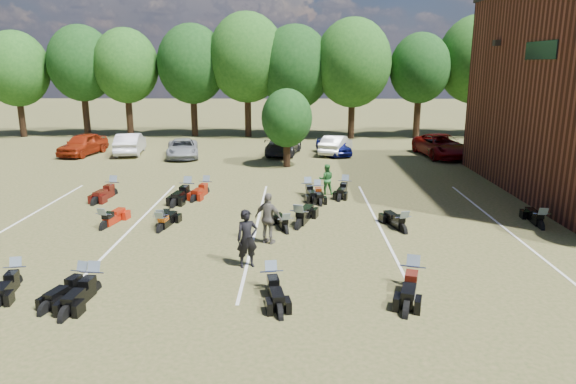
{
  "coord_description": "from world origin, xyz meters",
  "views": [
    {
      "loc": [
        -1.39,
        -16.84,
        6.45
      ],
      "look_at": [
        -1.73,
        4.0,
        1.2
      ],
      "focal_mm": 32.0,
      "sensor_mm": 36.0,
      "label": 1
    }
  ],
  "objects_px": {
    "motorcycle_3": "(272,290)",
    "motorcycle_14": "(113,195)",
    "motorcycle_7": "(104,229)",
    "car_0": "(83,144)",
    "person_black": "(247,239)",
    "motorcycle_0": "(82,289)",
    "person_green": "(326,179)",
    "car_4": "(334,146)",
    "person_grey": "(269,218)"
  },
  "relations": [
    {
      "from": "motorcycle_3",
      "to": "motorcycle_7",
      "type": "height_order",
      "value": "same"
    },
    {
      "from": "car_0",
      "to": "car_4",
      "type": "distance_m",
      "value": 18.05
    },
    {
      "from": "person_green",
      "to": "motorcycle_7",
      "type": "bearing_deg",
      "value": 30.45
    },
    {
      "from": "motorcycle_0",
      "to": "motorcycle_3",
      "type": "relative_size",
      "value": 0.95
    },
    {
      "from": "person_grey",
      "to": "motorcycle_14",
      "type": "xyz_separation_m",
      "value": [
        -8.2,
        6.95,
        -0.95
      ]
    },
    {
      "from": "car_0",
      "to": "car_4",
      "type": "bearing_deg",
      "value": 11.17
    },
    {
      "from": "motorcycle_14",
      "to": "car_0",
      "type": "bearing_deg",
      "value": 126.25
    },
    {
      "from": "car_0",
      "to": "motorcycle_0",
      "type": "distance_m",
      "value": 24.34
    },
    {
      "from": "car_4",
      "to": "person_green",
      "type": "distance_m",
      "value": 11.59
    },
    {
      "from": "person_black",
      "to": "car_0",
      "type": "bearing_deg",
      "value": 103.32
    },
    {
      "from": "person_green",
      "to": "motorcycle_0",
      "type": "relative_size",
      "value": 0.74
    },
    {
      "from": "person_black",
      "to": "person_green",
      "type": "distance_m",
      "value": 10.06
    },
    {
      "from": "person_black",
      "to": "motorcycle_14",
      "type": "bearing_deg",
      "value": 109.37
    },
    {
      "from": "person_grey",
      "to": "motorcycle_7",
      "type": "bearing_deg",
      "value": 13.04
    },
    {
      "from": "motorcycle_0",
      "to": "motorcycle_14",
      "type": "xyz_separation_m",
      "value": [
        -2.93,
        11.02,
        0.0
      ]
    },
    {
      "from": "motorcycle_0",
      "to": "motorcycle_7",
      "type": "distance_m",
      "value": 5.85
    },
    {
      "from": "car_0",
      "to": "person_green",
      "type": "xyz_separation_m",
      "value": [
        16.88,
        -11.16,
        -0.0
      ]
    },
    {
      "from": "person_black",
      "to": "motorcycle_3",
      "type": "bearing_deg",
      "value": -84.69
    },
    {
      "from": "person_green",
      "to": "motorcycle_3",
      "type": "relative_size",
      "value": 0.7
    },
    {
      "from": "person_grey",
      "to": "car_0",
      "type": "bearing_deg",
      "value": -25.61
    },
    {
      "from": "person_black",
      "to": "person_grey",
      "type": "distance_m",
      "value": 2.31
    },
    {
      "from": "person_green",
      "to": "motorcycle_14",
      "type": "bearing_deg",
      "value": 0.63
    },
    {
      "from": "motorcycle_14",
      "to": "car_4",
      "type": "bearing_deg",
      "value": 53.2
    },
    {
      "from": "car_0",
      "to": "motorcycle_3",
      "type": "xyz_separation_m",
      "value": [
        14.66,
        -22.54,
        -0.78
      ]
    },
    {
      "from": "person_green",
      "to": "motorcycle_7",
      "type": "xyz_separation_m",
      "value": [
        -9.21,
        -5.73,
        -0.77
      ]
    },
    {
      "from": "person_black",
      "to": "person_green",
      "type": "xyz_separation_m",
      "value": [
        3.09,
        9.57,
        -0.18
      ]
    },
    {
      "from": "person_green",
      "to": "motorcycle_0",
      "type": "height_order",
      "value": "person_green"
    },
    {
      "from": "motorcycle_0",
      "to": "motorcycle_14",
      "type": "relative_size",
      "value": 0.85
    },
    {
      "from": "person_black",
      "to": "motorcycle_7",
      "type": "bearing_deg",
      "value": 127.55
    },
    {
      "from": "motorcycle_7",
      "to": "person_grey",
      "type": "bearing_deg",
      "value": 176.41
    },
    {
      "from": "motorcycle_3",
      "to": "motorcycle_14",
      "type": "height_order",
      "value": "motorcycle_14"
    },
    {
      "from": "car_4",
      "to": "person_green",
      "type": "xyz_separation_m",
      "value": [
        -1.17,
        -11.53,
        0.11
      ]
    },
    {
      "from": "motorcycle_7",
      "to": "motorcycle_14",
      "type": "relative_size",
      "value": 0.9
    },
    {
      "from": "car_4",
      "to": "person_black",
      "type": "xyz_separation_m",
      "value": [
        -4.26,
        -21.1,
        0.3
      ]
    },
    {
      "from": "motorcycle_0",
      "to": "person_grey",
      "type": "bearing_deg",
      "value": 52.65
    },
    {
      "from": "motorcycle_3",
      "to": "motorcycle_0",
      "type": "bearing_deg",
      "value": 169.78
    },
    {
      "from": "car_4",
      "to": "motorcycle_0",
      "type": "relative_size",
      "value": 1.87
    },
    {
      "from": "motorcycle_0",
      "to": "car_0",
      "type": "bearing_deg",
      "value": 126.92
    },
    {
      "from": "car_0",
      "to": "motorcycle_14",
      "type": "height_order",
      "value": "car_0"
    },
    {
      "from": "car_4",
      "to": "person_grey",
      "type": "bearing_deg",
      "value": -119.97
    },
    {
      "from": "person_grey",
      "to": "person_green",
      "type": "bearing_deg",
      "value": -82.4
    },
    {
      "from": "car_0",
      "to": "person_black",
      "type": "bearing_deg",
      "value": -46.36
    },
    {
      "from": "person_black",
      "to": "motorcycle_14",
      "type": "relative_size",
      "value": 0.78
    },
    {
      "from": "person_grey",
      "to": "motorcycle_14",
      "type": "relative_size",
      "value": 0.78
    },
    {
      "from": "motorcycle_0",
      "to": "motorcycle_14",
      "type": "height_order",
      "value": "motorcycle_14"
    },
    {
      "from": "car_4",
      "to": "motorcycle_7",
      "type": "distance_m",
      "value": 20.14
    },
    {
      "from": "motorcycle_0",
      "to": "motorcycle_3",
      "type": "distance_m",
      "value": 5.56
    },
    {
      "from": "car_4",
      "to": "motorcycle_0",
      "type": "xyz_separation_m",
      "value": [
        -8.95,
        -22.93,
        -0.66
      ]
    },
    {
      "from": "car_0",
      "to": "motorcycle_3",
      "type": "bearing_deg",
      "value": -46.96
    },
    {
      "from": "car_4",
      "to": "motorcycle_14",
      "type": "xyz_separation_m",
      "value": [
        -11.88,
        -11.91,
        -0.66
      ]
    }
  ]
}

